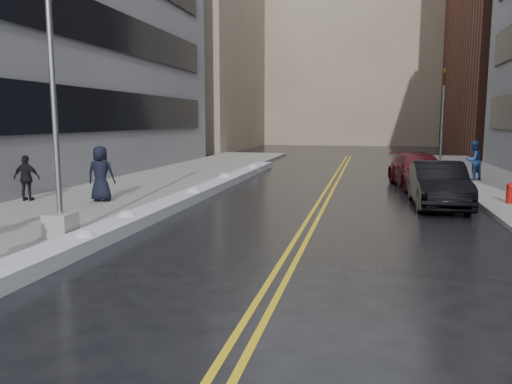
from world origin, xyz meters
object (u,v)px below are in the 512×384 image
Objects in this scene: lamppost at (56,141)px; traffic_signal at (442,114)px; pedestrian_east at (473,160)px; fire_hydrant at (510,192)px; pedestrian_d at (27,178)px; car_black at (438,185)px; pedestrian_c at (101,174)px; car_maroon at (419,171)px.

traffic_signal is (11.80, 22.00, 0.87)m from lamppost.
fire_hydrant is at bearing 50.38° from pedestrian_east.
pedestrian_d reaches higher than car_black.
traffic_signal is at bearing -137.80° from pedestrian_c.
pedestrian_c is 1.21× the size of pedestrian_d.
pedestrian_c is at bearing 109.70° from lamppost.
pedestrian_east is (0.10, 7.09, 0.56)m from fire_hydrant.
traffic_signal is 3.13× the size of pedestrian_east.
fire_hydrant is 0.12× the size of traffic_signal.
pedestrian_d is (-4.58, 4.81, -1.56)m from lamppost.
lamppost is 6.82m from pedestrian_d.
traffic_signal is at bearing -143.14° from pedestrian_d.
lamppost is at bearing -134.66° from car_maroon.
traffic_signal is at bearing 69.14° from car_maroon.
lamppost is 1.46× the size of car_maroon.
car_maroon is at bearing 90.43° from car_black.
pedestrian_east is 7.93m from car_black.
pedestrian_c is (-13.69, -16.74, -2.26)m from traffic_signal.
fire_hydrant is 17.18m from pedestrian_d.
traffic_signal reaches higher than car_maroon.
traffic_signal is at bearing 92.05° from fire_hydrant.
car_black is (9.85, 7.59, -1.74)m from lamppost.
pedestrian_c is 0.41× the size of car_black.
pedestrian_east is at bearing -158.34° from pedestrian_d.
pedestrian_c reaches higher than fire_hydrant.
pedestrian_c is 11.97m from car_black.
traffic_signal is at bearing 61.79° from lamppost.
traffic_signal reaches higher than car_black.
lamppost is at bearing -146.96° from fire_hydrant.
car_maroon is (-0.16, 5.33, -0.04)m from car_black.
pedestrian_d is 0.86× the size of pedestrian_east.
pedestrian_east is 0.40× the size of car_black.
pedestrian_d is 16.42m from car_maroon.
traffic_signal is 23.87m from pedestrian_d.
pedestrian_c reaches higher than pedestrian_d.
car_black is at bearing -177.34° from pedestrian_c.
traffic_signal reaches higher than fire_hydrant.
car_maroon is (-2.71, -2.17, -0.35)m from pedestrian_east.
pedestrian_c is 17.34m from pedestrian_east.
pedestrian_d reaches higher than fire_hydrant.
pedestrian_d reaches higher than car_maroon.
pedestrian_d is 0.34× the size of car_black.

